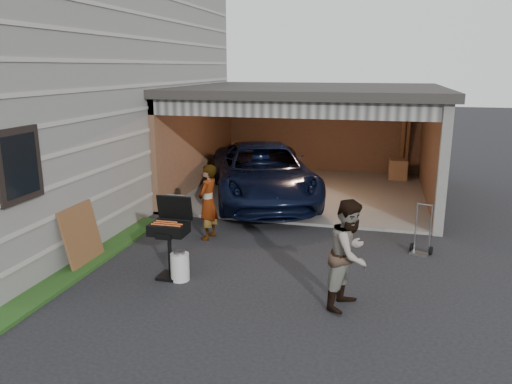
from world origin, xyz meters
TOP-DOWN VIEW (x-y plane):
  - ground at (0.00, 0.00)m, footprint 80.00×80.00m
  - house at (-6.00, 4.00)m, footprint 7.00×11.00m
  - groundcover_strip at (-2.25, -1.00)m, footprint 0.50×8.00m
  - garage at (0.76, 6.79)m, footprint 6.80×6.30m
  - minivan at (-0.23, 5.20)m, footprint 4.03×5.65m
  - woman at (-0.64, 2.20)m, footprint 0.43×0.60m
  - man at (2.31, -0.10)m, footprint 0.83×0.94m
  - bbq_grill at (-0.60, 0.23)m, footprint 0.60×0.53m
  - propane_tank at (-0.41, 0.15)m, footprint 0.37×0.37m
  - plywood_panel at (-2.34, 0.38)m, footprint 0.27×0.96m
  - hand_truck at (3.49, 2.35)m, footprint 0.43×0.39m

SIDE VIEW (x-z plane):
  - ground at x=0.00m, z-range 0.00..0.00m
  - groundcover_strip at x=-2.25m, z-range 0.00..0.06m
  - hand_truck at x=3.49m, z-range -0.30..0.67m
  - propane_tank at x=-0.41m, z-range 0.00..0.46m
  - plywood_panel at x=-2.34m, z-range 0.00..1.06m
  - minivan at x=-0.23m, z-range 0.00..1.43m
  - woman at x=-0.64m, z-range 0.00..1.53m
  - bbq_grill at x=-0.60m, z-range 0.13..1.47m
  - man at x=2.31m, z-range 0.00..1.61m
  - garage at x=0.76m, z-range 0.42..3.32m
  - house at x=-6.00m, z-range 0.00..5.50m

